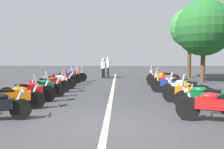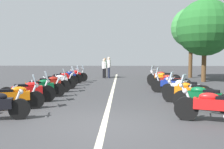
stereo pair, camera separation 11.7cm
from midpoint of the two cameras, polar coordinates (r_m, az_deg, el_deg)
name	(u,v)px [view 1 (the left image)]	position (r m, az deg, el deg)	size (l,w,h in m)	color
ground_plane	(106,127)	(6.32, -2.08, -12.42)	(80.00, 80.00, 0.00)	#38383A
lane_centre_stripe	(112,91)	(12.48, -0.19, -4.02)	(23.42, 0.16, 0.01)	beige
motorcycle_left_row_1	(15,97)	(8.72, -22.71, -4.97)	(0.94, 1.98, 1.20)	black
motorcycle_left_row_2	(28,91)	(9.78, -19.78, -3.80)	(1.05, 2.04, 1.23)	black
motorcycle_left_row_3	(41,88)	(10.97, -17.03, -3.01)	(0.90, 2.11, 0.99)	black
motorcycle_left_row_4	(50,84)	(12.26, -14.92, -2.15)	(0.82, 2.05, 1.20)	black
motorcycle_left_row_5	(57,81)	(13.47, -13.39, -1.62)	(0.85, 2.10, 0.98)	black
motorcycle_left_row_6	(62,79)	(14.73, -12.27, -1.01)	(0.95, 1.95, 1.21)	black
motorcycle_left_row_7	(67,77)	(16.12, -11.02, -0.53)	(0.96, 2.05, 1.21)	black
motorcycle_left_row_8	(73,75)	(17.28, -9.63, -0.19)	(0.78, 2.06, 1.21)	black
motorcycle_right_row_0	(217,106)	(7.14, 23.41, -6.93)	(0.97, 2.14, 1.02)	black
motorcycle_right_row_1	(204,97)	(8.42, 20.86, -5.17)	(1.15, 1.87, 1.22)	black
motorcycle_right_row_2	(189,91)	(9.65, 17.64, -3.91)	(1.02, 1.95, 1.21)	black
motorcycle_right_row_3	(185,88)	(10.87, 16.87, -3.10)	(1.10, 1.97, 0.98)	black
motorcycle_right_row_4	(172,84)	(12.16, 13.96, -2.26)	(0.98, 2.05, 0.98)	black
motorcycle_right_row_5	(170,81)	(13.40, 13.53, -1.56)	(0.97, 2.08, 1.21)	black
motorcycle_right_row_6	(163,79)	(14.64, 12.00, -1.04)	(1.17, 1.94, 1.02)	black
motorcycle_right_row_7	(162,77)	(15.84, 11.82, -0.59)	(1.08, 2.08, 1.23)	black
traffic_cone_0	(25,88)	(12.28, -20.38, -3.07)	(0.36, 0.36, 0.61)	orange
bystander_0	(103,67)	(20.00, -2.34, 1.83)	(0.43, 0.37, 1.61)	black
bystander_2	(108,66)	(19.99, -1.17, 2.14)	(0.51, 0.32, 1.77)	#1E2338
bystander_3	(104,66)	(20.74, -2.16, 2.04)	(0.51, 0.32, 1.68)	brown
roadside_tree_0	(204,28)	(18.37, 21.05, 10.39)	(3.98, 3.98, 5.84)	brown
roadside_tree_2	(190,28)	(21.48, 18.11, 10.64)	(3.37, 3.37, 5.96)	brown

